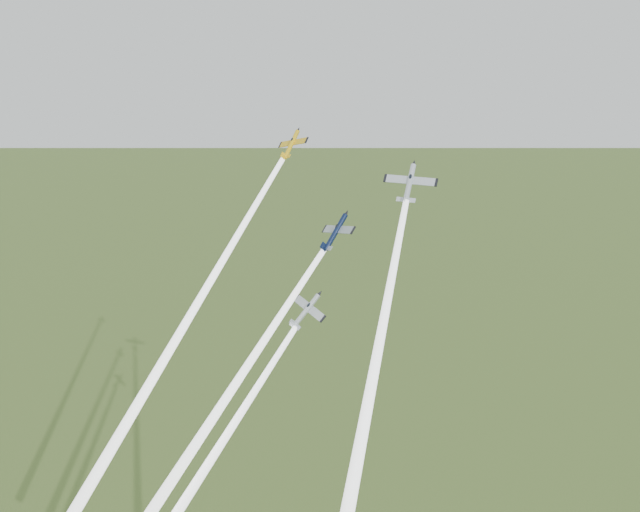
{
  "coord_description": "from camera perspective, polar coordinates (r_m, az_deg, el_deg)",
  "views": [
    {
      "loc": [
        75.8,
        -105.95,
        125.19
      ],
      "look_at": [
        0.0,
        -6.0,
        92.0
      ],
      "focal_mm": 45.0,
      "sensor_mm": 36.0,
      "label": 1
    }
  ],
  "objects": [
    {
      "name": "plane_silver_low",
      "position": [
        131.17,
        -0.98,
        -3.89
      ],
      "size": [
        10.72,
        8.26,
        8.58
      ],
      "primitive_type": null,
      "rotation": [
        0.86,
        0.19,
        -0.32
      ],
      "color": "#ABB2B9"
    },
    {
      "name": "smoke_trail_silver_right",
      "position": [
        113.66,
        3.67,
        -9.19
      ],
      "size": [
        15.06,
        39.18,
        46.96
      ],
      "primitive_type": null,
      "rotation": [
        -0.71,
        0.0,
        0.33
      ],
      "color": "white"
    },
    {
      "name": "smoke_trail_navy",
      "position": [
        129.25,
        -7.8,
        -11.62
      ],
      "size": [
        17.13,
        42.81,
        51.72
      ],
      "primitive_type": null,
      "rotation": [
        -0.71,
        0.0,
        -0.34
      ],
      "color": "white"
    },
    {
      "name": "plane_yellow",
      "position": [
        146.9,
        -2.05,
        7.94
      ],
      "size": [
        8.13,
        7.29,
        8.06
      ],
      "primitive_type": null,
      "rotation": [
        0.86,
        -0.2,
        -0.17
      ],
      "color": "yellow"
    },
    {
      "name": "plane_navy",
      "position": [
        130.93,
        1.12,
        1.72
      ],
      "size": [
        9.52,
        9.49,
        8.77
      ],
      "primitive_type": null,
      "rotation": [
        0.86,
        -0.16,
        -0.34
      ],
      "color": "#0B1633"
    },
    {
      "name": "plane_silver_right",
      "position": [
        126.58,
        6.39,
        5.18
      ],
      "size": [
        10.06,
        9.02,
        7.62
      ],
      "primitive_type": null,
      "rotation": [
        0.86,
        0.03,
        0.33
      ],
      "color": "silver"
    },
    {
      "name": "smoke_trail_silver_low",
      "position": [
        131.96,
        -8.76,
        -15.59
      ],
      "size": [
        14.28,
        37.9,
        45.26
      ],
      "primitive_type": null,
      "rotation": [
        -0.71,
        0.0,
        -0.32
      ],
      "color": "white"
    },
    {
      "name": "smoke_trail_yellow",
      "position": [
        138.68,
        -10.37,
        -6.14
      ],
      "size": [
        10.74,
        50.98,
        59.49
      ],
      "primitive_type": null,
      "rotation": [
        -0.71,
        0.0,
        -0.17
      ],
      "color": "white"
    }
  ]
}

